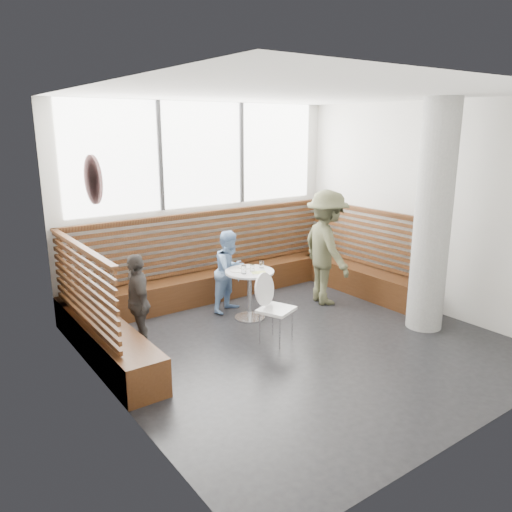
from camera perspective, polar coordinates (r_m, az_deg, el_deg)
room at (r=6.33m, az=5.27°, el=3.42°), size 5.00×5.00×3.20m
booth at (r=8.00m, az=-3.23°, el=-2.97°), size 5.00×2.50×1.44m
concrete_column at (r=7.30m, az=19.56°, el=4.12°), size 0.50×0.50×3.20m
wall_art at (r=5.35m, az=-18.13°, el=8.29°), size 0.03×0.50×0.50m
cafe_table at (r=7.44m, az=-0.73°, el=-3.28°), size 0.73×0.73×0.75m
cafe_chair at (r=6.69m, az=1.96°, el=-5.24°), size 0.45×0.44×0.94m
adult_man at (r=8.11m, az=8.06°, el=0.96°), size 0.98×1.34×1.86m
child_back at (r=7.74m, az=-2.97°, el=-1.76°), size 0.75×0.67×1.28m
child_left at (r=6.58m, az=-13.35°, el=-5.17°), size 0.46×0.80×1.28m
plate_near at (r=7.36m, az=-2.24°, el=-1.70°), size 0.18×0.18×0.01m
plate_far at (r=7.55m, az=-1.31°, el=-1.28°), size 0.19×0.19×0.01m
glass_left at (r=7.23m, az=-1.41°, el=-1.57°), size 0.08×0.08×0.12m
glass_mid at (r=7.32m, az=-0.43°, el=-1.40°), size 0.07×0.07×0.11m
glass_right at (r=7.52m, az=0.64°, el=-0.95°), size 0.07×0.07×0.11m
menu_card at (r=7.29m, az=0.31°, el=-1.89°), size 0.25×0.21×0.00m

